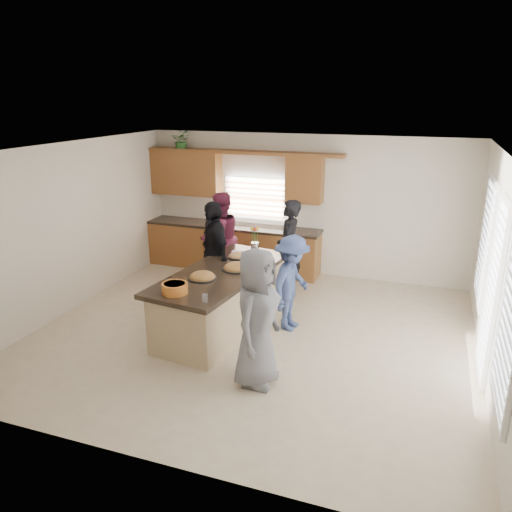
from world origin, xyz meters
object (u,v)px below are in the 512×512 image
at_px(woman_left_back, 289,248).
at_px(woman_right_front, 257,318).
at_px(woman_left_front, 214,254).
at_px(woman_left_mid, 220,238).
at_px(woman_right_back, 292,283).
at_px(island, 222,301).
at_px(salad_bowl, 175,288).

distance_m(woman_left_back, woman_right_front, 3.01).
bearing_deg(woman_left_front, woman_left_mid, 155.39).
bearing_deg(woman_left_mid, woman_right_back, 79.47).
distance_m(island, woman_right_back, 1.12).
xyz_separation_m(salad_bowl, woman_left_back, (0.84, 2.72, -0.15)).
bearing_deg(woman_right_back, salad_bowl, 146.83).
bearing_deg(woman_left_mid, salad_bowl, 40.06).
distance_m(woman_left_mid, woman_right_back, 2.38).
distance_m(island, woman_left_front, 1.08).
distance_m(woman_left_back, woman_right_back, 1.42).
height_order(woman_left_mid, woman_left_front, woman_left_front).
height_order(salad_bowl, woman_left_back, woman_left_back).
bearing_deg(woman_right_back, woman_left_mid, 60.19).
xyz_separation_m(woman_left_front, woman_right_back, (1.52, -0.49, -0.16)).
bearing_deg(island, woman_left_mid, 121.17).
height_order(salad_bowl, woman_right_front, woman_right_front).
xyz_separation_m(island, woman_right_back, (1.02, 0.34, 0.31)).
xyz_separation_m(woman_left_back, woman_right_back, (0.43, -1.34, -0.13)).
bearing_deg(salad_bowl, island, 76.70).
bearing_deg(woman_left_front, woman_right_back, 29.68).
xyz_separation_m(island, woman_left_front, (-0.49, 0.83, 0.47)).
bearing_deg(woman_left_front, woman_right_front, -6.68).
relative_size(salad_bowl, woman_right_front, 0.20).
bearing_deg(woman_right_back, woman_left_back, 27.39).
bearing_deg(salad_bowl, woman_left_back, 72.91).
height_order(salad_bowl, woman_left_mid, woman_left_mid).
distance_m(island, woman_right_front, 1.71).
height_order(woman_left_back, woman_left_mid, woman_left_mid).
bearing_deg(woman_left_mid, woman_right_front, 59.27).
relative_size(woman_left_mid, woman_left_front, 0.97).
xyz_separation_m(woman_left_back, woman_right_front, (0.44, -2.97, 0.01)).
height_order(island, woman_left_back, woman_left_back).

